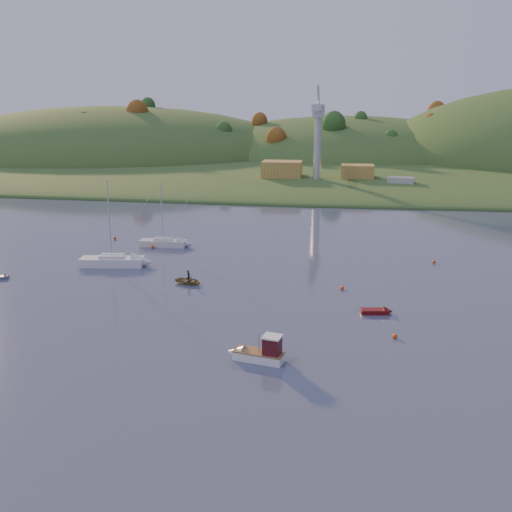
# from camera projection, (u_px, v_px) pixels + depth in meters

# --- Properties ---
(ground) EXTENTS (500.00, 500.00, 0.00)m
(ground) POSITION_uv_depth(u_px,v_px,m) (211.00, 414.00, 43.30)
(ground) COLOR #323652
(ground) RESTS_ON ground
(far_shore) EXTENTS (620.00, 220.00, 1.50)m
(far_shore) POSITION_uv_depth(u_px,v_px,m) (324.00, 155.00, 262.91)
(far_shore) COLOR #304A1D
(far_shore) RESTS_ON ground
(shore_slope) EXTENTS (640.00, 150.00, 7.00)m
(shore_slope) POSITION_uv_depth(u_px,v_px,m) (317.00, 171.00, 200.85)
(shore_slope) COLOR #304A1D
(shore_slope) RESTS_ON ground
(hill_left) EXTENTS (170.00, 140.00, 44.00)m
(hill_left) POSITION_uv_depth(u_px,v_px,m) (113.00, 158.00, 247.47)
(hill_left) COLOR #304A1D
(hill_left) RESTS_ON ground
(hill_center) EXTENTS (140.00, 120.00, 36.00)m
(hill_center) POSITION_uv_depth(u_px,v_px,m) (346.00, 159.00, 242.35)
(hill_center) COLOR #304A1D
(hill_center) RESTS_ON ground
(hillside_trees) EXTENTS (280.00, 50.00, 32.00)m
(hillside_trees) POSITION_uv_depth(u_px,v_px,m) (320.00, 165.00, 219.94)
(hillside_trees) COLOR #1E4E1C
(hillside_trees) RESTS_ON ground
(wharf) EXTENTS (42.00, 16.00, 2.40)m
(wharf) POSITION_uv_depth(u_px,v_px,m) (328.00, 184.00, 158.75)
(wharf) COLOR slate
(wharf) RESTS_ON ground
(shed_west) EXTENTS (11.00, 8.00, 4.80)m
(shed_west) POSITION_uv_depth(u_px,v_px,m) (282.00, 170.00, 160.68)
(shed_west) COLOR #A98238
(shed_west) RESTS_ON wharf
(shed_east) EXTENTS (9.00, 7.00, 4.00)m
(shed_east) POSITION_uv_depth(u_px,v_px,m) (357.00, 172.00, 158.66)
(shed_east) COLOR #A98238
(shed_east) RESTS_ON wharf
(dock_crane) EXTENTS (3.20, 28.00, 20.30)m
(dock_crane) POSITION_uv_depth(u_px,v_px,m) (318.00, 126.00, 151.61)
(dock_crane) COLOR #B7B7BC
(dock_crane) RESTS_ON wharf
(fishing_boat) EXTENTS (5.67, 2.79, 3.47)m
(fishing_boat) POSITION_uv_depth(u_px,v_px,m) (255.00, 352.00, 52.18)
(fishing_boat) COLOR white
(fishing_boat) RESTS_ON ground
(sailboat_near) EXTENTS (9.31, 3.87, 12.53)m
(sailboat_near) POSITION_uv_depth(u_px,v_px,m) (112.00, 261.00, 82.52)
(sailboat_near) COLOR silver
(sailboat_near) RESTS_ON ground
(sailboat_far) EXTENTS (7.68, 2.49, 10.58)m
(sailboat_far) POSITION_uv_depth(u_px,v_px,m) (163.00, 242.00, 93.95)
(sailboat_far) COLOR silver
(sailboat_far) RESTS_ON ground
(canoe) EXTENTS (4.34, 3.65, 0.77)m
(canoe) POSITION_uv_depth(u_px,v_px,m) (189.00, 281.00, 74.43)
(canoe) COLOR olive
(canoe) RESTS_ON ground
(paddler) EXTENTS (0.53, 0.66, 1.58)m
(paddler) POSITION_uv_depth(u_px,v_px,m) (189.00, 278.00, 74.33)
(paddler) COLOR black
(paddler) RESTS_ON ground
(red_tender) EXTENTS (3.73, 1.74, 1.22)m
(red_tender) POSITION_uv_depth(u_px,v_px,m) (381.00, 311.00, 63.88)
(red_tender) COLOR #5A0C0D
(red_tender) RESTS_ON ground
(grey_dinghy) EXTENTS (2.63, 2.41, 0.97)m
(grey_dinghy) POSITION_uv_depth(u_px,v_px,m) (3.00, 277.00, 76.65)
(grey_dinghy) COLOR slate
(grey_dinghy) RESTS_ON ground
(work_vessel) EXTENTS (16.80, 8.58, 4.12)m
(work_vessel) POSITION_uv_depth(u_px,v_px,m) (400.00, 187.00, 150.60)
(work_vessel) COLOR slate
(work_vessel) RESTS_ON ground
(buoy_0) EXTENTS (0.50, 0.50, 0.50)m
(buoy_0) POSITION_uv_depth(u_px,v_px,m) (395.00, 336.00, 57.10)
(buoy_0) COLOR #FF440D
(buoy_0) RESTS_ON ground
(buoy_1) EXTENTS (0.50, 0.50, 0.50)m
(buoy_1) POSITION_uv_depth(u_px,v_px,m) (342.00, 288.00, 72.10)
(buoy_1) COLOR #FF440D
(buoy_1) RESTS_ON ground
(buoy_2) EXTENTS (0.50, 0.50, 0.50)m
(buoy_2) POSITION_uv_depth(u_px,v_px,m) (115.00, 238.00, 98.97)
(buoy_2) COLOR #FF440D
(buoy_2) RESTS_ON ground
(buoy_3) EXTENTS (0.50, 0.50, 0.50)m
(buoy_3) POSITION_uv_depth(u_px,v_px,m) (153.00, 247.00, 92.74)
(buoy_3) COLOR #FF440D
(buoy_3) RESTS_ON ground
(buoy_4) EXTENTS (0.50, 0.50, 0.50)m
(buoy_4) POSITION_uv_depth(u_px,v_px,m) (434.00, 262.00, 83.96)
(buoy_4) COLOR #FF440D
(buoy_4) RESTS_ON ground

